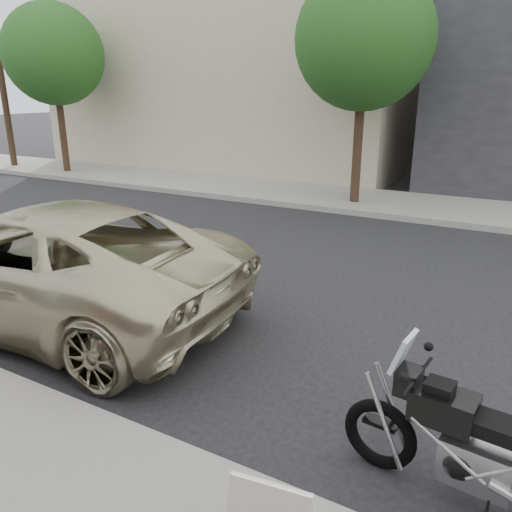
% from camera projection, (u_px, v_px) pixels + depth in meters
% --- Properties ---
extents(ground, '(120.00, 120.00, 0.00)m').
position_uv_depth(ground, '(353.00, 298.00, 7.50)').
color(ground, black).
rests_on(ground, ground).
extents(far_sidewalk, '(44.00, 3.00, 0.15)m').
position_uv_depth(far_sidewalk, '(435.00, 208.00, 12.87)').
color(far_sidewalk, gray).
rests_on(far_sidewalk, ground).
extents(far_building_cream, '(14.00, 11.00, 8.00)m').
position_uv_depth(far_building_cream, '(260.00, 65.00, 21.58)').
color(far_building_cream, '#AAA188').
rests_on(far_building_cream, ground).
extents(street_tree_mid, '(3.40, 3.40, 5.70)m').
position_uv_depth(street_tree_mid, '(364.00, 40.00, 12.09)').
color(street_tree_mid, '#362518').
rests_on(street_tree_mid, far_sidewalk).
extents(street_tree_right, '(3.40, 3.40, 5.70)m').
position_uv_depth(street_tree_right, '(54.00, 55.00, 17.17)').
color(street_tree_right, '#362518').
rests_on(street_tree_right, far_sidewalk).
extents(utility_pole, '(0.24, 0.24, 6.70)m').
position_uv_depth(utility_pole, '(1.00, 76.00, 18.75)').
color(utility_pole, '#362518').
rests_on(utility_pole, far_sidewalk).
extents(motorcycle, '(1.99, 0.64, 1.26)m').
position_uv_depth(motorcycle, '(493.00, 448.00, 3.56)').
color(motorcycle, black).
rests_on(motorcycle, ground).
extents(minivan, '(5.78, 2.93, 1.56)m').
position_uv_depth(minivan, '(44.00, 261.00, 6.71)').
color(minivan, beige).
rests_on(minivan, ground).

